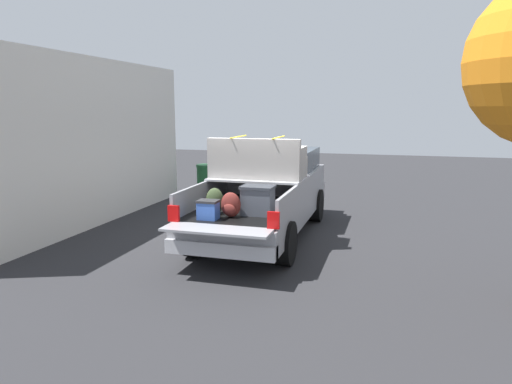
% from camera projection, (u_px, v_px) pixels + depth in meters
% --- Properties ---
extents(ground_plane, '(40.00, 40.00, 0.00)m').
position_uv_depth(ground_plane, '(264.00, 236.00, 10.40)').
color(ground_plane, '#262628').
extents(pickup_truck, '(6.05, 2.06, 2.23)m').
position_uv_depth(pickup_truck, '(268.00, 191.00, 10.56)').
color(pickup_truck, gray).
rests_on(pickup_truck, ground_plane).
extents(building_facade, '(8.12, 0.36, 3.99)m').
position_uv_depth(building_facade, '(94.00, 142.00, 11.26)').
color(building_facade, silver).
rests_on(building_facade, ground_plane).
extents(trash_can, '(0.60, 0.60, 0.98)m').
position_uv_depth(trash_can, '(205.00, 179.00, 15.44)').
color(trash_can, '#1E592D').
rests_on(trash_can, ground_plane).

